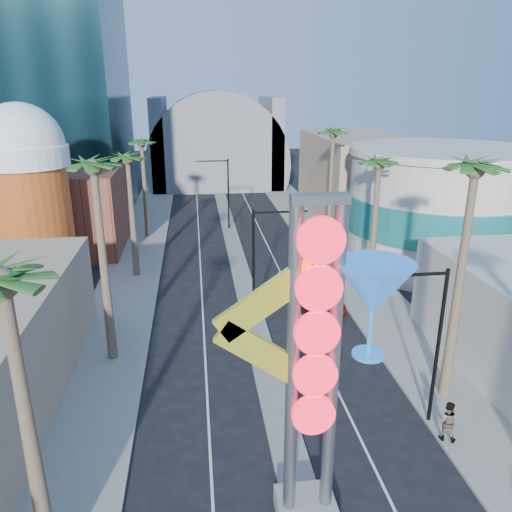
{
  "coord_description": "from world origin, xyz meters",
  "views": [
    {
      "loc": [
        -3.7,
        -11.32,
        15.6
      ],
      "look_at": [
        0.24,
        20.59,
        4.62
      ],
      "focal_mm": 35.0,
      "sensor_mm": 36.0,
      "label": 1
    }
  ],
  "objects": [
    {
      "name": "palm_7",
      "position": [
        9.0,
        34.0,
        10.82
      ],
      "size": [
        2.4,
        2.4,
        12.7
      ],
      "color": "brown",
      "rests_on": "ground"
    },
    {
      "name": "palm_6",
      "position": [
        9.0,
        22.0,
        9.93
      ],
      "size": [
        2.4,
        2.4,
        11.7
      ],
      "color": "brown",
      "rests_on": "ground"
    },
    {
      "name": "red_pickup",
      "position": [
        5.18,
        21.62,
        0.75
      ],
      "size": [
        3.0,
        5.6,
        1.49
      ],
      "primitive_type": "imported",
      "rotation": [
        0.0,
        0.0,
        0.1
      ],
      "color": "#98130B",
      "rests_on": "ground"
    },
    {
      "name": "pedestrian_b",
      "position": [
        7.3,
        6.55,
        1.13
      ],
      "size": [
        1.19,
        1.11,
        1.96
      ],
      "primitive_type": "imported",
      "rotation": [
        0.0,
        0.0,
        2.63
      ],
      "color": "gray",
      "rests_on": "sidewalk_east"
    },
    {
      "name": "palm_3",
      "position": [
        -9.0,
        42.0,
        9.48
      ],
      "size": [
        2.4,
        2.4,
        11.2
      ],
      "color": "brown",
      "rests_on": "ground"
    },
    {
      "name": "palm_5",
      "position": [
        9.0,
        10.0,
        11.27
      ],
      "size": [
        2.4,
        2.4,
        13.2
      ],
      "color": "brown",
      "rests_on": "ground"
    },
    {
      "name": "canopy",
      "position": [
        0.0,
        72.0,
        4.31
      ],
      "size": [
        22.0,
        16.0,
        22.0
      ],
      "color": "slate",
      "rests_on": "ground"
    },
    {
      "name": "median",
      "position": [
        0.0,
        38.0,
        0.07
      ],
      "size": [
        1.6,
        84.0,
        0.15
      ],
      "primitive_type": "cube",
      "color": "gray",
      "rests_on": "ground"
    },
    {
      "name": "turquoise_building",
      "position": [
        18.0,
        30.0,
        5.25
      ],
      "size": [
        16.6,
        16.6,
        10.6
      ],
      "color": "beige",
      "rests_on": "ground"
    },
    {
      "name": "sidewalk_east",
      "position": [
        9.5,
        35.0,
        0.07
      ],
      "size": [
        5.0,
        100.0,
        0.15
      ],
      "primitive_type": "cube",
      "color": "gray",
      "rests_on": "ground"
    },
    {
      "name": "palm_2",
      "position": [
        -9.0,
        30.0,
        9.48
      ],
      "size": [
        2.4,
        2.4,
        11.2
      ],
      "color": "brown",
      "rests_on": "ground"
    },
    {
      "name": "palm_0",
      "position": [
        -9.0,
        2.0,
        9.93
      ],
      "size": [
        2.4,
        2.4,
        11.7
      ],
      "color": "brown",
      "rests_on": "ground"
    },
    {
      "name": "brick_filler_west",
      "position": [
        -16.0,
        38.0,
        4.0
      ],
      "size": [
        10.0,
        10.0,
        8.0
      ],
      "primitive_type": "cube",
      "color": "brown",
      "rests_on": "ground"
    },
    {
      "name": "filler_east",
      "position": [
        16.0,
        48.0,
        5.0
      ],
      "size": [
        10.0,
        20.0,
        10.0
      ],
      "primitive_type": "cube",
      "color": "tan",
      "rests_on": "ground"
    },
    {
      "name": "neon_sign",
      "position": [
        0.82,
        2.96,
        7.31
      ],
      "size": [
        6.53,
        2.6,
        12.55
      ],
      "color": "gray",
      "rests_on": "ground"
    },
    {
      "name": "streetlight_1",
      "position": [
        -0.55,
        44.0,
        4.88
      ],
      "size": [
        3.79,
        0.25,
        8.0
      ],
      "color": "black",
      "rests_on": "ground"
    },
    {
      "name": "streetlight_2",
      "position": [
        6.72,
        8.0,
        4.83
      ],
      "size": [
        3.45,
        0.25,
        8.0
      ],
      "color": "black",
      "rests_on": "ground"
    },
    {
      "name": "palm_1",
      "position": [
        -9.0,
        16.0,
        10.82
      ],
      "size": [
        2.4,
        2.4,
        12.7
      ],
      "color": "brown",
      "rests_on": "ground"
    },
    {
      "name": "beer_mug",
      "position": [
        -17.0,
        30.0,
        7.84
      ],
      "size": [
        7.0,
        7.0,
        14.5
      ],
      "color": "#B44418",
      "rests_on": "ground"
    },
    {
      "name": "streetlight_0",
      "position": [
        0.55,
        20.0,
        4.88
      ],
      "size": [
        3.79,
        0.25,
        8.0
      ],
      "color": "black",
      "rests_on": "ground"
    },
    {
      "name": "sidewalk_west",
      "position": [
        -9.5,
        35.0,
        0.07
      ],
      "size": [
        5.0,
        100.0,
        0.15
      ],
      "primitive_type": "cube",
      "color": "gray",
      "rests_on": "ground"
    }
  ]
}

